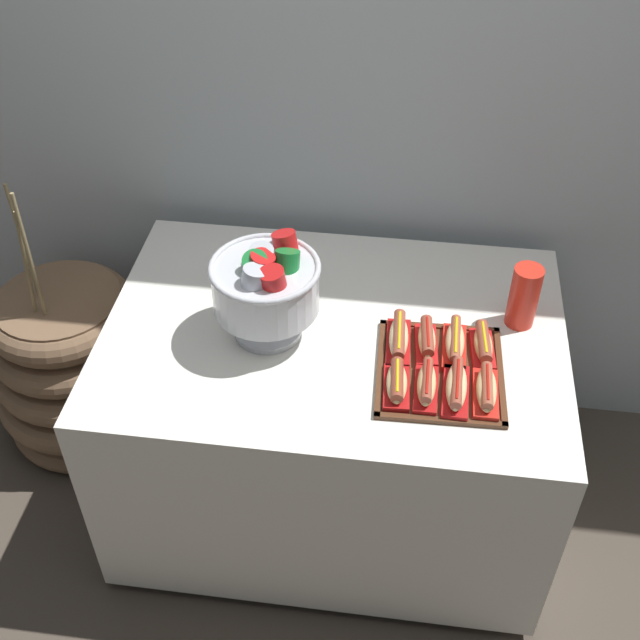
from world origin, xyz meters
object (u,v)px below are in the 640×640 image
object	(u,v)px
floor_vase	(76,366)
punch_bowl	(266,285)
hot_dog_1	(426,385)
hot_dog_2	(456,387)
hot_dog_3	(486,390)
buffet_table	(333,415)
hot_dog_5	(427,340)
hot_dog_7	(483,345)
hot_dog_4	(399,338)
hot_dog_6	(455,343)
hot_dog_0	(397,384)
serving_tray	(440,372)
cup_stack	(524,296)

from	to	relation	value
floor_vase	punch_bowl	world-z (taller)	punch_bowl
hot_dog_1	hot_dog_2	bearing A→B (deg)	1.68
hot_dog_2	hot_dog_3	size ratio (longest dim) A/B	1.08
buffet_table	hot_dog_5	size ratio (longest dim) A/B	7.95
hot_dog_5	hot_dog_7	distance (m)	0.15
buffet_table	hot_dog_4	distance (m)	0.44
hot_dog_2	punch_bowl	distance (m)	0.56
floor_vase	hot_dog_1	distance (m)	1.36
hot_dog_4	punch_bowl	distance (m)	0.38
hot_dog_6	punch_bowl	bearing A→B (deg)	178.36
hot_dog_0	hot_dog_7	bearing A→B (deg)	37.94
buffet_table	hot_dog_0	size ratio (longest dim) A/B	8.09
hot_dog_4	serving_tray	bearing A→B (deg)	-34.57
buffet_table	hot_dog_4	world-z (taller)	hot_dog_4
hot_dog_2	hot_dog_6	size ratio (longest dim) A/B	1.06
serving_tray	hot_dog_6	distance (m)	0.10
hot_dog_7	punch_bowl	xyz separation A→B (m)	(-0.58, 0.01, 0.13)
buffet_table	hot_dog_5	distance (m)	0.48
hot_dog_2	hot_dog_0	bearing A→B (deg)	-178.32
serving_tray	hot_dog_2	size ratio (longest dim) A/B	2.01
hot_dog_5	hot_dog_7	bearing A→B (deg)	1.68
hot_dog_1	cup_stack	world-z (taller)	cup_stack
floor_vase	hot_dog_5	size ratio (longest dim) A/B	6.43
buffet_table	hot_dog_6	bearing A→B (deg)	-8.89
hot_dog_1	hot_dog_5	xyz separation A→B (m)	(-0.00, 0.16, 0.00)
hot_dog_1	hot_dog_3	world-z (taller)	hot_dog_1
hot_dog_6	hot_dog_7	world-z (taller)	hot_dog_6
hot_dog_2	punch_bowl	size ratio (longest dim) A/B	0.62
hot_dog_7	punch_bowl	world-z (taller)	punch_bowl
hot_dog_3	hot_dog_0	bearing A→B (deg)	-178.32
hot_dog_0	hot_dog_2	world-z (taller)	hot_dog_2
serving_tray	hot_dog_0	distance (m)	0.14
hot_dog_3	hot_dog_4	distance (m)	0.28
hot_dog_1	hot_dog_4	xyz separation A→B (m)	(-0.08, 0.16, 0.00)
hot_dog_7	cup_stack	size ratio (longest dim) A/B	0.83
hot_dog_5	hot_dog_6	size ratio (longest dim) A/B	0.93
serving_tray	hot_dog_6	xyz separation A→B (m)	(0.04, 0.08, 0.03)
hot_dog_4	punch_bowl	size ratio (longest dim) A/B	0.63
hot_dog_5	cup_stack	distance (m)	0.30
hot_dog_3	floor_vase	bearing A→B (deg)	162.59
floor_vase	hot_dog_4	bearing A→B (deg)	-13.25
hot_dog_5	cup_stack	size ratio (longest dim) A/B	0.86
hot_dog_3	hot_dog_7	xyz separation A→B (m)	(-0.00, 0.16, 0.00)
buffet_table	hot_dog_4	bearing A→B (deg)	-17.25
floor_vase	hot_dog_1	world-z (taller)	floor_vase
serving_tray	hot_dog_5	bearing A→B (deg)	116.13
hot_dog_1	hot_dog_5	world-z (taller)	hot_dog_5
hot_dog_4	hot_dog_6	world-z (taller)	hot_dog_4
hot_dog_0	hot_dog_5	bearing A→B (deg)	67.24
buffet_table	cup_stack	bearing A→B (deg)	10.64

